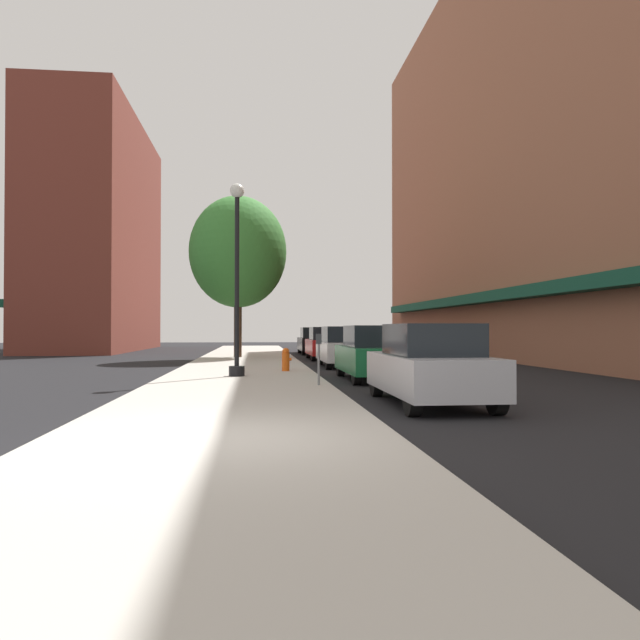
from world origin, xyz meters
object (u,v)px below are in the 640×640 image
object	(u,v)px
parking_meter_near	(319,353)
lamppost	(237,275)
tree_near	(238,252)
car_silver	(430,365)
car_red	(326,344)
car_white	(343,347)
fire_hydrant	(286,359)
car_green	(373,354)
car_black	(314,341)

from	to	relation	value
parking_meter_near	lamppost	bearing A→B (deg)	124.52
tree_near	parking_meter_near	bearing A→B (deg)	-80.81
car_silver	car_red	size ratio (longest dim) A/B	1.00
car_silver	car_red	distance (m)	18.33
tree_near	car_silver	xyz separation A→B (m)	(4.49, -18.97, -4.71)
car_silver	car_white	bearing A→B (deg)	91.61
tree_near	car_silver	world-z (taller)	tree_near
fire_hydrant	car_red	distance (m)	10.15
car_green	parking_meter_near	bearing A→B (deg)	-125.58
parking_meter_near	fire_hydrant	bearing A→B (deg)	96.39
fire_hydrant	car_silver	size ratio (longest dim) A/B	0.18
fire_hydrant	parking_meter_near	xyz separation A→B (m)	(0.59, -5.24, 0.43)
tree_near	car_white	xyz separation A→B (m)	(4.49, -6.61, -4.71)
car_green	car_red	size ratio (longest dim) A/B	1.00
lamppost	car_red	size ratio (longest dim) A/B	1.37
parking_meter_near	car_red	world-z (taller)	car_red
lamppost	car_silver	xyz separation A→B (m)	(4.14, -6.45, -2.39)
car_red	car_black	distance (m)	6.37
car_green	car_white	bearing A→B (deg)	90.65
car_green	car_black	bearing A→B (deg)	90.65
lamppost	car_white	world-z (taller)	lamppost
tree_near	car_green	bearing A→B (deg)	-71.00
car_green	car_red	bearing A→B (deg)	90.65
fire_hydrant	car_red	world-z (taller)	car_red
fire_hydrant	car_white	size ratio (longest dim) A/B	0.18
fire_hydrant	lamppost	bearing A→B (deg)	-127.82
parking_meter_near	car_silver	xyz separation A→B (m)	(1.95, -3.28, -0.14)
car_silver	car_green	size ratio (longest dim) A/B	1.00
tree_near	car_silver	size ratio (longest dim) A/B	1.93
fire_hydrant	car_red	bearing A→B (deg)	75.52
tree_near	car_black	world-z (taller)	tree_near
lamppost	car_white	xyz separation A→B (m)	(4.14, 5.91, -2.39)
tree_near	car_black	bearing A→B (deg)	51.92
tree_near	car_white	size ratio (longest dim) A/B	1.93
fire_hydrant	car_black	world-z (taller)	car_black
tree_near	car_red	world-z (taller)	tree_near
fire_hydrant	tree_near	bearing A→B (deg)	100.58
parking_meter_near	car_black	size ratio (longest dim) A/B	0.30
lamppost	tree_near	xyz separation A→B (m)	(-0.35, 12.52, 2.32)
lamppost	car_white	size ratio (longest dim) A/B	1.37
lamppost	fire_hydrant	world-z (taller)	lamppost
lamppost	car_red	distance (m)	12.81
car_red	car_black	world-z (taller)	same
car_red	car_black	xyz separation A→B (m)	(0.00, 6.37, 0.00)
fire_hydrant	car_red	size ratio (longest dim) A/B	0.18
car_silver	car_green	world-z (taller)	same
fire_hydrant	parking_meter_near	world-z (taller)	parking_meter_near
parking_meter_near	tree_near	bearing A→B (deg)	99.19
car_white	car_red	world-z (taller)	same
tree_near	car_red	distance (m)	6.54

